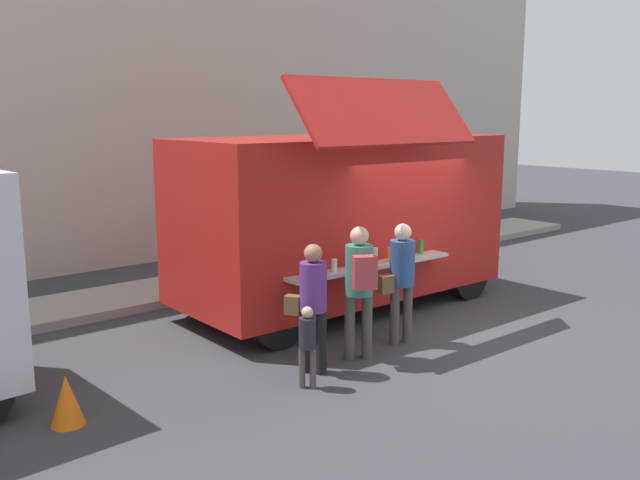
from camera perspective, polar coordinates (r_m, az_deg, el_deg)
ground_plane at (r=10.75m, az=10.70°, el=-7.30°), size 60.00×60.00×0.00m
curb_strip at (r=12.03m, az=-21.47°, el=-5.56°), size 28.00×1.60×0.15m
building_behind at (r=15.68m, az=-23.89°, el=14.63°), size 32.00×2.40×9.23m
food_truck_main at (r=11.47m, az=1.84°, el=2.05°), size 5.57×3.21×3.74m
traffic_cone_orange at (r=7.89m, az=-20.21°, el=-12.33°), size 0.36×0.36×0.55m
trash_bin at (r=15.72m, az=5.66°, el=0.16°), size 0.60×0.60×0.88m
customer_front_ordering at (r=9.77m, az=6.73°, el=-2.74°), size 0.57×0.35×1.73m
customer_mid_with_backpack at (r=9.05m, az=3.31°, el=-3.27°), size 0.50×0.58×1.80m
customer_rear_waiting at (r=8.60m, az=-0.66°, el=-4.77°), size 0.41×0.52×1.66m
child_near_queue at (r=8.24m, az=-1.05°, el=-8.25°), size 0.21×0.21×1.01m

